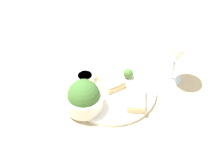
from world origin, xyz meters
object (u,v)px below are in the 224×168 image
wine_glass (176,54)px  salad_bowl (84,98)px  sauce_ramekin (85,78)px  cheese_toast_far (136,99)px  cheese_toast_near (109,80)px

wine_glass → salad_bowl: bearing=-75.7°
salad_bowl → sauce_ramekin: (-0.11, 0.02, -0.02)m
wine_glass → cheese_toast_far: bearing=-58.8°
salad_bowl → cheese_toast_far: size_ratio=1.09×
cheese_toast_near → cheese_toast_far: (0.10, 0.06, -0.00)m
cheese_toast_far → wine_glass: (-0.09, 0.15, 0.08)m
cheese_toast_far → wine_glass: bearing=121.2°
sauce_ramekin → cheese_toast_near: (0.02, 0.07, -0.00)m
cheese_toast_near → cheese_toast_far: 0.12m
salad_bowl → sauce_ramekin: bearing=171.6°
salad_bowl → wine_glass: size_ratio=0.73×
sauce_ramekin → cheese_toast_far: sauce_ramekin is taller
cheese_toast_far → salad_bowl: bearing=-94.5°
sauce_ramekin → wine_glass: bearing=84.0°
salad_bowl → cheese_toast_far: (0.01, 0.15, -0.03)m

